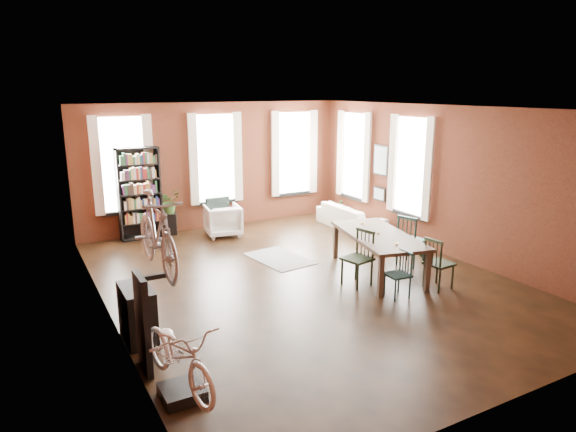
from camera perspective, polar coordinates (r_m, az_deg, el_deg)
room at (r=9.91m, az=1.20°, el=5.89°), size 9.00×9.04×3.22m
dining_table at (r=10.16m, az=9.91°, el=-4.15°), size 1.59×2.55×0.81m
dining_chair_a at (r=9.11m, az=12.08°, el=-6.39°), size 0.40×0.40×0.82m
dining_chair_b at (r=9.49m, az=7.70°, el=-4.71°), size 0.56×0.56×1.02m
dining_chair_c at (r=9.66m, az=16.44°, el=-5.06°), size 0.48×0.48×0.95m
dining_chair_d at (r=10.78m, az=13.53°, el=-2.61°), size 0.61×0.61×1.05m
bookshelf at (r=12.70m, az=-16.18°, el=2.40°), size 1.00×0.32×2.20m
white_armchair at (r=12.68m, az=-7.26°, el=-0.32°), size 0.93×0.88×0.84m
cream_sofa at (r=13.32m, az=6.99°, el=0.32°), size 0.61×2.08×0.81m
striped_rug at (r=10.98m, az=-0.97°, el=-4.74°), size 1.11×1.60×0.01m
bike_trainer at (r=6.48m, az=-11.69°, el=-18.63°), size 0.49×0.49×0.14m
bike_wall_rack at (r=6.85m, az=-15.83°, el=-11.48°), size 0.16×0.60×1.30m
console_table at (r=7.77m, az=-16.39°, el=-10.37°), size 0.40×0.80×0.80m
plant_stand at (r=13.06m, az=-12.83°, el=-0.84°), size 0.34×0.34×0.53m
plant_by_sofa at (r=14.25m, az=5.54°, el=0.11°), size 0.31×0.56×0.25m
plant_small at (r=11.48m, az=14.64°, el=-3.97°), size 0.48×0.47×0.16m
bicycle_floor at (r=6.06m, az=-12.20°, el=-11.58°), size 0.70×0.94×1.62m
bicycle_hung at (r=6.42m, az=-14.54°, el=0.94°), size 0.47×1.00×1.66m
plant_on_stand at (r=12.95m, az=-13.08°, el=1.33°), size 0.75×0.78×0.47m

